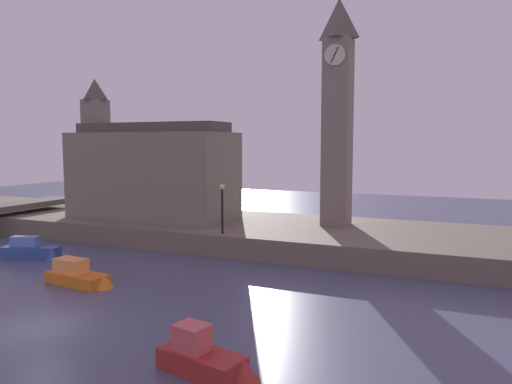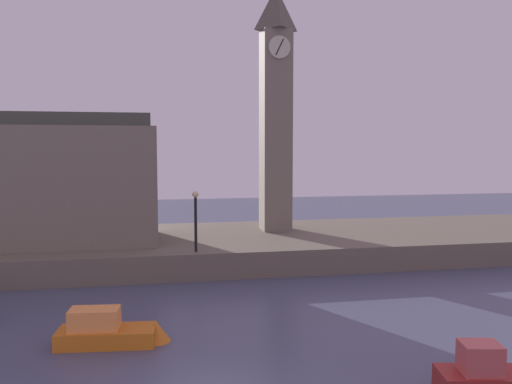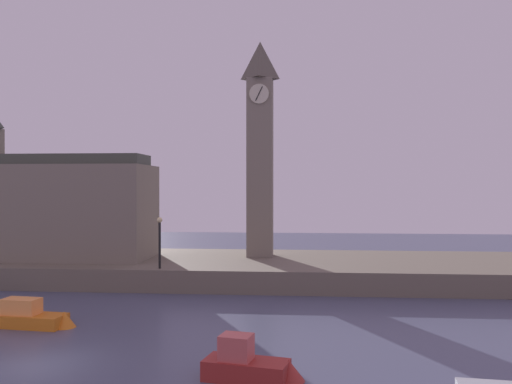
{
  "view_description": "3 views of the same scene",
  "coord_description": "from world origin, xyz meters",
  "px_view_note": "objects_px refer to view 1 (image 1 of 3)",
  "views": [
    {
      "loc": [
        16.12,
        -14.5,
        7.61
      ],
      "look_at": [
        2.38,
        17.06,
        4.21
      ],
      "focal_mm": 34.52,
      "sensor_mm": 36.0,
      "label": 1
    },
    {
      "loc": [
        -1.44,
        -14.16,
        7.28
      ],
      "look_at": [
        4.67,
        16.77,
        4.6
      ],
      "focal_mm": 37.07,
      "sensor_mm": 36.0,
      "label": 2
    },
    {
      "loc": [
        10.12,
        -19.7,
        6.89
      ],
      "look_at": [
        7.1,
        16.58,
        6.52
      ],
      "focal_mm": 37.57,
      "sensor_mm": 36.0,
      "label": 3
    }
  ],
  "objects_px": {
    "streetlamp": "(222,202)",
    "boat_patrol_orange": "(82,276)",
    "boat_dinghy_red": "(208,359)",
    "parliament_hall": "(150,171)",
    "boat_tour_blue": "(33,251)",
    "clock_tower": "(338,110)"
  },
  "relations": [
    {
      "from": "streetlamp",
      "to": "boat_patrol_orange",
      "type": "xyz_separation_m",
      "value": [
        -3.72,
        -9.26,
        -3.18
      ]
    },
    {
      "from": "boat_dinghy_red",
      "to": "clock_tower",
      "type": "bearing_deg",
      "value": 93.72
    },
    {
      "from": "parliament_hall",
      "to": "boat_tour_blue",
      "type": "height_order",
      "value": "parliament_hall"
    },
    {
      "from": "streetlamp",
      "to": "boat_dinghy_red",
      "type": "xyz_separation_m",
      "value": [
        7.57,
        -15.62,
        -3.13
      ]
    },
    {
      "from": "clock_tower",
      "to": "boat_dinghy_red",
      "type": "bearing_deg",
      "value": -86.28
    },
    {
      "from": "streetlamp",
      "to": "boat_patrol_orange",
      "type": "height_order",
      "value": "streetlamp"
    },
    {
      "from": "parliament_hall",
      "to": "boat_tour_blue",
      "type": "xyz_separation_m",
      "value": [
        -1.93,
        -10.39,
        -4.82
      ]
    },
    {
      "from": "parliament_hall",
      "to": "boat_patrol_orange",
      "type": "relative_size",
      "value": 3.13
    },
    {
      "from": "parliament_hall",
      "to": "boat_dinghy_red",
      "type": "xyz_separation_m",
      "value": [
        16.65,
        -20.1,
        -4.84
      ]
    },
    {
      "from": "boat_dinghy_red",
      "to": "boat_patrol_orange",
      "type": "relative_size",
      "value": 0.88
    },
    {
      "from": "clock_tower",
      "to": "boat_patrol_orange",
      "type": "xyz_separation_m",
      "value": [
        -9.83,
        -16.04,
        -9.58
      ]
    },
    {
      "from": "boat_dinghy_red",
      "to": "streetlamp",
      "type": "bearing_deg",
      "value": 115.86
    },
    {
      "from": "clock_tower",
      "to": "boat_tour_blue",
      "type": "bearing_deg",
      "value": -143.45
    },
    {
      "from": "clock_tower",
      "to": "parliament_hall",
      "type": "bearing_deg",
      "value": -171.37
    },
    {
      "from": "clock_tower",
      "to": "parliament_hall",
      "type": "xyz_separation_m",
      "value": [
        -15.2,
        -2.31,
        -4.7
      ]
    },
    {
      "from": "streetlamp",
      "to": "boat_tour_blue",
      "type": "relative_size",
      "value": 0.77
    },
    {
      "from": "streetlamp",
      "to": "boat_dinghy_red",
      "type": "relative_size",
      "value": 0.89
    },
    {
      "from": "parliament_hall",
      "to": "streetlamp",
      "type": "xyz_separation_m",
      "value": [
        9.08,
        -4.48,
        -1.71
      ]
    },
    {
      "from": "parliament_hall",
      "to": "boat_tour_blue",
      "type": "distance_m",
      "value": 11.61
    },
    {
      "from": "parliament_hall",
      "to": "boat_patrol_orange",
      "type": "height_order",
      "value": "parliament_hall"
    },
    {
      "from": "clock_tower",
      "to": "boat_tour_blue",
      "type": "height_order",
      "value": "clock_tower"
    },
    {
      "from": "parliament_hall",
      "to": "boat_tour_blue",
      "type": "bearing_deg",
      "value": -100.51
    }
  ]
}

